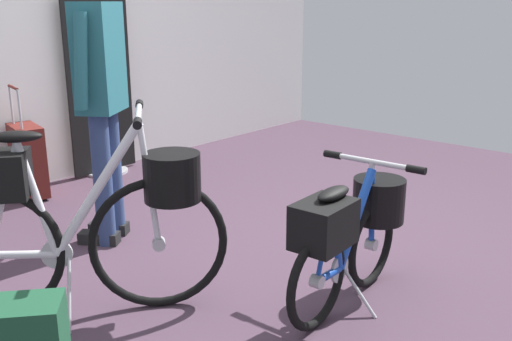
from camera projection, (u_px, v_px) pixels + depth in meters
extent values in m
plane|color=#473342|center=(283.00, 274.00, 3.11)|extent=(6.89, 6.89, 0.00)
cylinder|color=#B7B7BC|center=(106.00, 171.00, 4.96)|extent=(0.36, 0.36, 0.02)
cube|color=black|center=(100.00, 86.00, 4.75)|extent=(0.60, 0.02, 1.44)
torus|color=black|center=(371.00, 244.00, 2.94)|extent=(0.45, 0.06, 0.45)
cylinder|color=#B7B7BC|center=(371.00, 244.00, 2.94)|extent=(0.06, 0.05, 0.06)
torus|color=black|center=(317.00, 281.00, 2.55)|extent=(0.45, 0.06, 0.45)
cylinder|color=#B7B7BC|center=(317.00, 281.00, 2.55)|extent=(0.06, 0.05, 0.06)
cylinder|color=#1947B2|center=(329.00, 275.00, 2.62)|extent=(0.20, 0.05, 0.05)
cylinder|color=#1947B2|center=(356.00, 218.00, 2.74)|extent=(0.31, 0.06, 0.44)
cylinder|color=#1947B2|center=(336.00, 234.00, 2.62)|extent=(0.12, 0.04, 0.38)
cylinder|color=#1947B2|center=(329.00, 275.00, 2.62)|extent=(0.20, 0.04, 0.04)
cylinder|color=#1947B2|center=(372.00, 208.00, 2.86)|extent=(0.07, 0.03, 0.40)
cylinder|color=#1947B2|center=(325.00, 240.00, 2.54)|extent=(0.13, 0.03, 0.36)
ellipsoid|color=black|center=(333.00, 193.00, 2.53)|extent=(0.22, 0.10, 0.05)
cylinder|color=#B7B7BC|center=(372.00, 166.00, 2.79)|extent=(0.03, 0.03, 0.04)
cylinder|color=#B7B7BC|center=(373.00, 162.00, 2.78)|extent=(0.05, 0.44, 0.03)
cylinder|color=black|center=(416.00, 170.00, 2.65)|extent=(0.04, 0.09, 0.04)
cylinder|color=black|center=(333.00, 155.00, 2.91)|extent=(0.04, 0.09, 0.04)
cylinder|color=#B7B7BC|center=(339.00, 268.00, 2.70)|extent=(0.14, 0.02, 0.14)
cylinder|color=#B7B7BC|center=(359.00, 293.00, 2.70)|extent=(0.03, 0.19, 0.21)
cylinder|color=black|center=(379.00, 200.00, 2.91)|extent=(0.27, 0.27, 0.22)
cube|color=black|center=(324.00, 224.00, 2.51)|extent=(0.29, 0.21, 0.20)
torus|color=black|center=(159.00, 244.00, 2.70)|extent=(0.52, 0.44, 0.64)
cylinder|color=#B7B7BC|center=(159.00, 244.00, 2.70)|extent=(0.08, 0.08, 0.06)
cylinder|color=silver|center=(24.00, 255.00, 2.60)|extent=(0.24, 0.21, 0.05)
cylinder|color=silver|center=(97.00, 189.00, 2.58)|extent=(0.36, 0.31, 0.62)
cylinder|color=silver|center=(37.00, 199.00, 2.54)|extent=(0.14, 0.12, 0.54)
cylinder|color=silver|center=(24.00, 255.00, 2.60)|extent=(0.23, 0.20, 0.04)
cylinder|color=silver|center=(149.00, 185.00, 2.61)|extent=(0.09, 0.08, 0.58)
cylinder|color=silver|center=(3.00, 200.00, 2.52)|extent=(0.16, 0.13, 0.52)
ellipsoid|color=black|center=(15.00, 137.00, 2.45)|extent=(0.23, 0.21, 0.05)
cylinder|color=#B7B7BC|center=(139.00, 118.00, 2.52)|extent=(0.03, 0.03, 0.04)
cylinder|color=#B7B7BC|center=(138.00, 113.00, 2.52)|extent=(0.30, 0.36, 0.03)
cylinder|color=black|center=(137.00, 123.00, 2.31)|extent=(0.08, 0.09, 0.04)
cylinder|color=black|center=(139.00, 105.00, 2.72)|extent=(0.08, 0.09, 0.04)
cylinder|color=#B7B7BC|center=(57.00, 254.00, 2.63)|extent=(0.12, 0.10, 0.14)
cylinder|color=#B7B7BC|center=(69.00, 294.00, 2.60)|extent=(0.13, 0.16, 0.30)
cylinder|color=black|center=(172.00, 177.00, 2.62)|extent=(0.37, 0.37, 0.22)
cylinder|color=navy|center=(113.00, 173.00, 3.54)|extent=(0.11, 0.11, 0.79)
cube|color=black|center=(109.00, 228.00, 3.65)|extent=(0.21, 0.25, 0.07)
cylinder|color=navy|center=(103.00, 181.00, 3.39)|extent=(0.11, 0.11, 0.79)
cube|color=black|center=(99.00, 238.00, 3.50)|extent=(0.21, 0.25, 0.07)
cube|color=#23606B|center=(99.00, 58.00, 3.27)|extent=(0.38, 0.34, 0.61)
cylinder|color=#23606B|center=(110.00, 54.00, 3.47)|extent=(0.07, 0.11, 0.52)
cylinder|color=#23606B|center=(81.00, 61.00, 3.07)|extent=(0.12, 0.11, 0.52)
cube|color=maroon|center=(28.00, 160.00, 4.26)|extent=(0.26, 0.39, 0.52)
cylinder|color=#B7B7BC|center=(20.00, 109.00, 4.04)|extent=(0.02, 0.02, 0.28)
cylinder|color=#B7B7BC|center=(11.00, 105.00, 4.22)|extent=(0.02, 0.02, 0.28)
cylinder|color=maroon|center=(13.00, 87.00, 4.09)|extent=(0.07, 0.23, 0.02)
cylinder|color=black|center=(44.00, 197.00, 4.27)|extent=(0.04, 0.03, 0.04)
cylinder|color=black|center=(35.00, 188.00, 4.47)|extent=(0.04, 0.03, 0.04)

